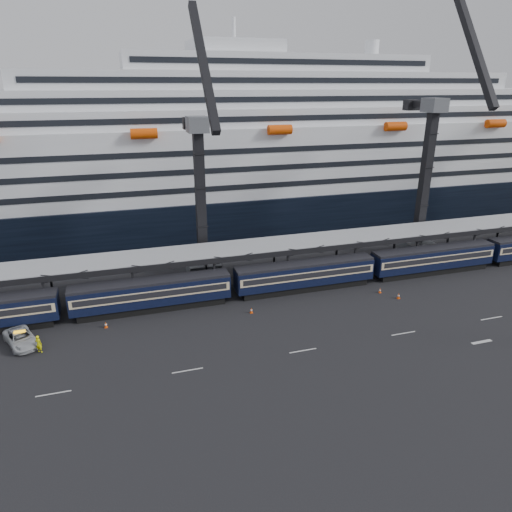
% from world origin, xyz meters
% --- Properties ---
extents(ground, '(260.00, 260.00, 0.00)m').
position_xyz_m(ground, '(0.00, 0.00, 0.00)').
color(ground, black).
rests_on(ground, ground).
extents(lane_markings, '(111.00, 4.27, 0.02)m').
position_xyz_m(lane_markings, '(8.15, -5.23, 0.01)').
color(lane_markings, beige).
rests_on(lane_markings, ground).
extents(train, '(133.05, 3.00, 4.05)m').
position_xyz_m(train, '(-4.65, 10.00, 2.20)').
color(train, black).
rests_on(train, ground).
extents(canopy, '(130.00, 6.25, 5.53)m').
position_xyz_m(canopy, '(0.00, 14.00, 5.25)').
color(canopy, '#92959A').
rests_on(canopy, ground).
extents(cruise_ship, '(214.09, 28.84, 34.00)m').
position_xyz_m(cruise_ship, '(-1.08, 45.99, 12.34)').
color(cruise_ship, black).
rests_on(cruise_ship, ground).
extents(crane_dark_near, '(4.50, 17.75, 35.08)m').
position_xyz_m(crane_dark_near, '(-20.00, 18.59, 11.93)').
color(crane_dark_near, '#484B50').
rests_on(crane_dark_near, ground).
extents(crane_dark_mid, '(4.50, 18.24, 39.64)m').
position_xyz_m(crane_dark_mid, '(15.00, 17.59, 13.36)').
color(crane_dark_mid, '#484B50').
rests_on(crane_dark_mid, ground).
extents(pickup_truck, '(4.51, 5.97, 1.51)m').
position_xyz_m(pickup_truck, '(-42.04, 5.77, 0.75)').
color(pickup_truck, '#AEB2B5').
rests_on(pickup_truck, ground).
extents(worker, '(0.84, 0.76, 1.93)m').
position_xyz_m(worker, '(-40.02, 3.67, 0.96)').
color(worker, yellow).
rests_on(worker, ground).
extents(traffic_cone_b, '(0.37, 0.37, 0.73)m').
position_xyz_m(traffic_cone_b, '(-33.53, 6.99, 0.36)').
color(traffic_cone_b, '#E74707').
rests_on(traffic_cone_b, ground).
extents(traffic_cone_c, '(0.36, 0.36, 0.72)m').
position_xyz_m(traffic_cone_c, '(-16.75, 5.57, 0.35)').
color(traffic_cone_c, '#E74707').
rests_on(traffic_cone_c, ground).
extents(traffic_cone_d, '(0.39, 0.39, 0.77)m').
position_xyz_m(traffic_cone_d, '(2.50, 3.85, 0.38)').
color(traffic_cone_d, '#E74707').
rests_on(traffic_cone_d, ground).
extents(traffic_cone_e, '(0.34, 0.34, 0.68)m').
position_xyz_m(traffic_cone_e, '(1.15, 6.07, 0.33)').
color(traffic_cone_e, '#E74707').
rests_on(traffic_cone_e, ground).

